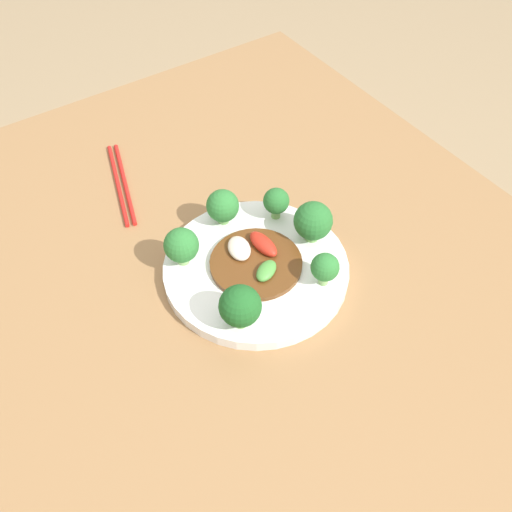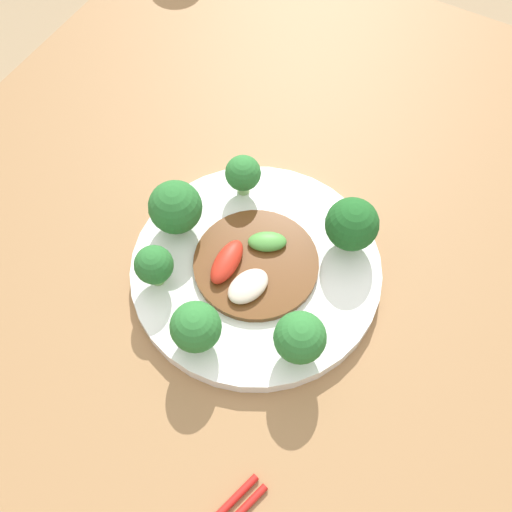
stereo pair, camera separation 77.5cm
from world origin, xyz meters
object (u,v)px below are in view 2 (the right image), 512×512
Objects in this scene: broccoli_south at (175,208)px; broccoli_east at (192,325)px; stirfry_center at (252,264)px; broccoli_northwest at (352,225)px; broccoli_southeast at (154,265)px; broccoli_southwest at (243,174)px; plate at (256,269)px; broccoli_northeast at (300,338)px.

broccoli_south reaches higher than broccoli_east.
broccoli_northwest is at bearing 135.28° from stirfry_center.
broccoli_southwest is (-0.15, 0.02, 0.00)m from broccoli_southeast.
broccoli_south reaches higher than stirfry_center.
broccoli_southwest is (-0.01, -0.14, -0.01)m from broccoli_northwest.
broccoli_northwest reaches higher than broccoli_southeast.
broccoli_east is at bearing 39.28° from broccoli_south.
broccoli_east is (0.10, -0.01, 0.04)m from plate.
broccoli_south is at bearing -26.63° from broccoli_southwest.
broccoli_southeast is 0.10m from stirfry_center.
stirfry_center is (-0.10, 0.01, -0.03)m from broccoli_east.
plate is 0.11m from broccoli_northwest.
broccoli_southwest is (-0.15, -0.15, -0.00)m from broccoli_northeast.
broccoli_south is (-0.07, -0.18, 0.00)m from broccoli_northeast.
broccoli_southwest is at bearing -135.13° from broccoli_northeast.
broccoli_northwest reaches higher than broccoli_east.
stirfry_center is (-0.06, 0.08, -0.03)m from broccoli_southeast.
plate is 2.01× the size of stirfry_center.
broccoli_southeast is 0.08m from broccoli_east.
broccoli_northeast reaches higher than broccoli_southeast.
broccoli_southwest is at bearing -142.69° from plate.
stirfry_center is at bearing 34.77° from broccoli_southwest.
broccoli_northwest is (-0.14, -0.01, 0.00)m from broccoli_northeast.
broccoli_southwest is (-0.08, 0.04, -0.00)m from broccoli_south.
broccoli_northeast is (0.07, 0.08, 0.04)m from plate.
broccoli_south is 0.07m from broccoli_southeast.
broccoli_southwest is 0.40× the size of stirfry_center.
broccoli_east is at bearing -26.41° from broccoli_northwest.
broccoli_northeast is at bearing 52.00° from plate.
broccoli_southwest is at bearing -145.23° from stirfry_center.
broccoli_south is 1.24× the size of broccoli_southwest.
broccoli_northwest is at bearing 87.17° from broccoli_southwest.
plate is 4.49× the size of broccoli_northeast.
broccoli_southwest reaches higher than stirfry_center.
broccoli_east is at bearing -7.39° from plate.
broccoli_southeast is 0.92× the size of broccoli_east.
plate is 0.11m from broccoli_south.
stirfry_center is at bearing -125.36° from broccoli_northeast.
broccoli_northwest is (-0.07, 0.18, 0.00)m from broccoli_south.
broccoli_northeast is at bearing 69.72° from broccoli_south.
broccoli_southeast is (0.07, -0.08, 0.04)m from plate.
broccoli_northeast is at bearing 54.64° from stirfry_center.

